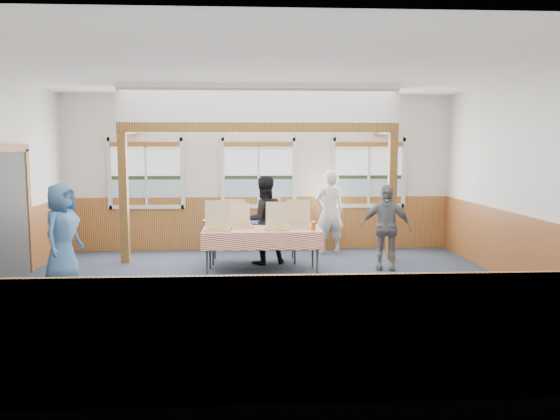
{
  "coord_description": "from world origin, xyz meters",
  "views": [
    {
      "loc": [
        -0.18,
        -7.82,
        2.14
      ],
      "look_at": [
        0.31,
        1.0,
        1.11
      ],
      "focal_mm": 35.0,
      "sensor_mm": 36.0,
      "label": 1
    }
  ],
  "objects_px": {
    "woman_white": "(329,212)",
    "person_grey": "(386,227)",
    "woman_black": "(264,220)",
    "table_right": "(262,232)",
    "table_left": "(254,225)",
    "man_blue": "(62,233)"
  },
  "relations": [
    {
      "from": "woman_black",
      "to": "man_blue",
      "type": "height_order",
      "value": "woman_black"
    },
    {
      "from": "woman_black",
      "to": "man_blue",
      "type": "bearing_deg",
      "value": 5.19
    },
    {
      "from": "table_left",
      "to": "table_right",
      "type": "bearing_deg",
      "value": -76.87
    },
    {
      "from": "table_right",
      "to": "table_left",
      "type": "bearing_deg",
      "value": 90.7
    },
    {
      "from": "table_left",
      "to": "person_grey",
      "type": "relative_size",
      "value": 1.16
    },
    {
      "from": "table_left",
      "to": "man_blue",
      "type": "xyz_separation_m",
      "value": [
        -3.01,
        -1.45,
        0.09
      ]
    },
    {
      "from": "woman_white",
      "to": "person_grey",
      "type": "bearing_deg",
      "value": 104.16
    },
    {
      "from": "table_left",
      "to": "man_blue",
      "type": "bearing_deg",
      "value": -149.41
    },
    {
      "from": "woman_black",
      "to": "man_blue",
      "type": "distance_m",
      "value": 3.43
    },
    {
      "from": "woman_white",
      "to": "table_left",
      "type": "bearing_deg",
      "value": 13.26
    },
    {
      "from": "table_left",
      "to": "table_right",
      "type": "distance_m",
      "value": 0.92
    },
    {
      "from": "table_left",
      "to": "woman_black",
      "type": "distance_m",
      "value": 0.29
    },
    {
      "from": "table_right",
      "to": "person_grey",
      "type": "bearing_deg",
      "value": -3.21
    },
    {
      "from": "woman_white",
      "to": "person_grey",
      "type": "height_order",
      "value": "woman_white"
    },
    {
      "from": "woman_white",
      "to": "person_grey",
      "type": "xyz_separation_m",
      "value": [
        0.77,
        -1.5,
        -0.09
      ]
    },
    {
      "from": "table_right",
      "to": "man_blue",
      "type": "bearing_deg",
      "value": -177.87
    },
    {
      "from": "woman_white",
      "to": "woman_black",
      "type": "xyz_separation_m",
      "value": [
        -1.35,
        -0.95,
        -0.03
      ]
    },
    {
      "from": "table_right",
      "to": "woman_white",
      "type": "height_order",
      "value": "woman_white"
    },
    {
      "from": "man_blue",
      "to": "table_right",
      "type": "bearing_deg",
      "value": -65.82
    },
    {
      "from": "woman_black",
      "to": "table_right",
      "type": "bearing_deg",
      "value": 70.07
    },
    {
      "from": "table_left",
      "to": "person_grey",
      "type": "distance_m",
      "value": 2.42
    },
    {
      "from": "woman_black",
      "to": "person_grey",
      "type": "height_order",
      "value": "woman_black"
    }
  ]
}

